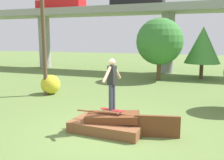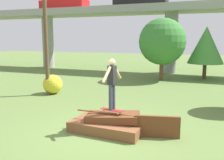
% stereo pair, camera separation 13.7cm
% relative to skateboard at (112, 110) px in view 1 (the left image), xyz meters
% --- Properties ---
extents(ground_plane, '(80.00, 80.00, 0.00)m').
position_rel_skateboard_xyz_m(ground_plane, '(-0.14, -0.05, -0.69)').
color(ground_plane, olive).
extents(scrap_pile, '(2.34, 1.37, 0.62)m').
position_rel_skateboard_xyz_m(scrap_pile, '(-0.10, -0.03, -0.45)').
color(scrap_pile, brown).
rests_on(scrap_pile, ground_plane).
extents(scrap_plank_loose, '(1.33, 0.38, 0.66)m').
position_rel_skateboard_xyz_m(scrap_plank_loose, '(1.43, -0.00, -0.36)').
color(scrap_plank_loose, brown).
rests_on(scrap_plank_loose, ground_plane).
extents(skateboard, '(0.80, 0.35, 0.09)m').
position_rel_skateboard_xyz_m(skateboard, '(0.00, 0.00, 0.00)').
color(skateboard, maroon).
rests_on(skateboard, scrap_pile).
extents(skater, '(0.29, 1.06, 1.60)m').
position_rel_skateboard_xyz_m(skater, '(-0.00, -0.00, 0.93)').
color(skater, '#383D4C').
rests_on(skater, skateboard).
extents(highway_overpass, '(44.00, 3.47, 5.61)m').
position_rel_skateboard_xyz_m(highway_overpass, '(-0.14, 14.35, 4.15)').
color(highway_overpass, gray).
rests_on(highway_overpass, ground_plane).
extents(car_on_overpass_right, '(4.55, 1.62, 1.57)m').
position_rel_skateboard_xyz_m(car_on_overpass_right, '(-10.19, 14.13, 5.55)').
color(car_on_overpass_right, red).
rests_on(car_on_overpass_right, highway_overpass).
extents(car_on_overpass_far_right, '(4.50, 1.71, 1.35)m').
position_rel_skateboard_xyz_m(car_on_overpass_far_right, '(-2.89, 14.52, 5.47)').
color(car_on_overpass_far_right, black).
rests_on(car_on_overpass_far_right, highway_overpass).
extents(utility_pole, '(1.30, 0.20, 6.40)m').
position_rel_skateboard_xyz_m(utility_pole, '(-4.94, 3.68, 2.63)').
color(utility_pole, brown).
rests_on(utility_pole, ground_plane).
extents(tree_behind_left, '(2.50, 2.50, 3.75)m').
position_rel_skateboard_xyz_m(tree_behind_left, '(2.65, 11.86, 1.75)').
color(tree_behind_left, '#4C3823').
rests_on(tree_behind_left, ground_plane).
extents(tree_mid_back, '(3.21, 3.21, 4.30)m').
position_rel_skateboard_xyz_m(tree_mid_back, '(-0.16, 10.26, 2.00)').
color(tree_mid_back, brown).
rests_on(tree_mid_back, ground_plane).
extents(bush_yellow_flowering, '(1.02, 1.02, 1.02)m').
position_rel_skateboard_xyz_m(bush_yellow_flowering, '(-4.86, 3.98, -0.18)').
color(bush_yellow_flowering, gold).
rests_on(bush_yellow_flowering, ground_plane).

